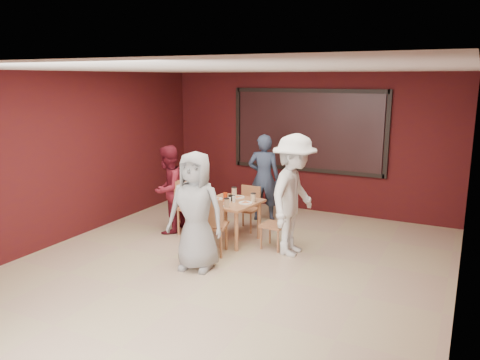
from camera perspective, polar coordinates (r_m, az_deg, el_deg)
The scene contains 11 objects.
floor at distance 6.84m, azimuth -1.76°, elevation -10.79°, with size 7.00×7.00×0.00m, color tan.
window_blinds at distance 9.52m, azimuth 8.18°, elevation 5.97°, with size 3.00×0.02×1.50m, color black.
dining_table at distance 7.78m, azimuth -1.16°, elevation -3.15°, with size 0.96×0.96×0.84m.
chair_front at distance 7.19m, azimuth -3.56°, elevation -5.23°, with size 0.54×0.54×0.92m.
chair_back at distance 8.43m, azimuth 1.04°, elevation -3.10°, with size 0.38×0.38×0.78m.
chair_left at distance 8.21m, azimuth -6.12°, elevation -2.86°, with size 0.55×0.55×0.96m.
chair_right at distance 7.48m, azimuth 4.63°, elevation -5.18°, with size 0.40×0.40×0.78m.
diner_front at distance 6.63m, azimuth -5.42°, elevation -3.80°, with size 0.83×0.54×1.70m, color gray.
diner_back at distance 8.90m, azimuth 2.92°, elevation 0.30°, with size 0.61×0.40×1.66m, color #303C56.
diner_left at distance 8.30m, azimuth -8.73°, elevation -1.13°, with size 0.75×0.59×1.55m, color maroon.
diner_right at distance 7.17m, azimuth 6.58°, elevation -1.87°, with size 1.21×0.70×1.88m, color white.
Camera 1 is at (3.02, -5.52, 2.69)m, focal length 35.00 mm.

